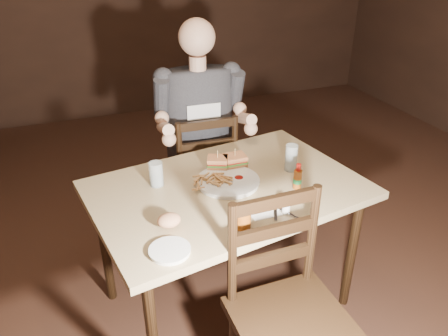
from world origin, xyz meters
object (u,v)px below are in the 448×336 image
object	(u,v)px
hot_sauce	(298,176)
side_plate	(170,251)
chair_far	(200,174)
main_table	(227,198)
chair_near	(293,324)
dinner_plate	(228,182)
syrup_dispenser	(243,217)
glass_right	(291,158)
diner	(200,104)
glass_left	(156,174)

from	to	relation	value
hot_sauce	side_plate	bearing A→B (deg)	-160.13
chair_far	main_table	bearing A→B (deg)	86.66
chair_near	chair_far	bearing A→B (deg)	87.29
chair_near	dinner_plate	world-z (taller)	chair_near
syrup_dispenser	dinner_plate	bearing A→B (deg)	69.18
main_table	side_plate	bearing A→B (deg)	-135.32
dinner_plate	glass_right	world-z (taller)	glass_right
glass_right	syrup_dispenser	xyz separation A→B (m)	(-0.44, -0.38, -0.02)
syrup_dispenser	side_plate	bearing A→B (deg)	-179.75
chair_near	diner	distance (m)	1.41
chair_near	glass_right	size ratio (longest dim) A/B	6.81
syrup_dispenser	side_plate	size ratio (longest dim) A/B	0.61
side_plate	diner	bearing A→B (deg)	65.49
glass_right	side_plate	distance (m)	0.90
chair_far	chair_near	world-z (taller)	chair_near
hot_sauce	syrup_dispenser	bearing A→B (deg)	-151.76
chair_far	glass_right	size ratio (longest dim) A/B	6.37
chair_far	diner	bearing A→B (deg)	90.00
main_table	hot_sauce	size ratio (longest dim) A/B	10.77
glass_left	side_plate	size ratio (longest dim) A/B	0.77
dinner_plate	side_plate	size ratio (longest dim) A/B	1.90
main_table	syrup_dispenser	xyz separation A→B (m)	(-0.06, -0.34, 0.12)
dinner_plate	chair_near	bearing A→B (deg)	-89.31
glass_right	main_table	bearing A→B (deg)	-173.71
glass_left	glass_right	bearing A→B (deg)	-7.94
chair_far	chair_near	size ratio (longest dim) A/B	0.94
chair_far	glass_left	world-z (taller)	chair_far
side_plate	chair_far	bearing A→B (deg)	66.39
diner	chair_near	bearing A→B (deg)	-89.33
hot_sauce	glass_right	bearing A→B (deg)	71.48
glass_right	hot_sauce	distance (m)	0.19
glass_left	diner	bearing A→B (deg)	51.57
chair_near	glass_right	bearing A→B (deg)	63.40
glass_left	main_table	bearing A→B (deg)	-23.15
dinner_plate	syrup_dispenser	bearing A→B (deg)	-101.85
diner	glass_right	xyz separation A→B (m)	(0.30, -0.60, -0.13)
dinner_plate	hot_sauce	xyz separation A→B (m)	(0.30, -0.16, 0.06)
chair_far	dinner_plate	distance (m)	0.74
chair_near	side_plate	distance (m)	0.58
chair_far	chair_near	bearing A→B (deg)	90.65
dinner_plate	side_plate	xyz separation A→B (m)	(-0.41, -0.42, -0.00)
main_table	dinner_plate	distance (m)	0.09
dinner_plate	glass_right	distance (m)	0.37
hot_sauce	syrup_dispenser	world-z (taller)	hot_sauce
hot_sauce	side_plate	world-z (taller)	hot_sauce
chair_far	glass_right	xyz separation A→B (m)	(0.30, -0.66, 0.38)
syrup_dispenser	side_plate	distance (m)	0.34
dinner_plate	hot_sauce	world-z (taller)	hot_sauce
dinner_plate	syrup_dispenser	xyz separation A→B (m)	(-0.08, -0.37, 0.04)
glass_left	dinner_plate	bearing A→B (deg)	-18.58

